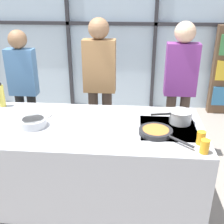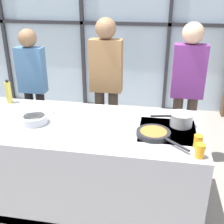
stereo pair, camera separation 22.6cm
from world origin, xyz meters
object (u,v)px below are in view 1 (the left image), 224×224
object	(u,v)px
spectator_far_left	(23,84)
spectator_center_right	(180,82)
juice_glass_near	(205,146)
white_plate	(39,115)
saucepan	(180,116)
oil_bottle	(2,96)
spectator_center_left	(100,79)
frying_pan	(156,132)
mixing_bowl	(33,122)
juice_glass_far	(201,138)

from	to	relation	value
spectator_far_left	spectator_center_right	distance (m)	1.99
spectator_center_right	juice_glass_near	bearing A→B (deg)	90.44
white_plate	juice_glass_near	size ratio (longest dim) A/B	2.25
spectator_far_left	saucepan	distance (m)	2.07
white_plate	oil_bottle	size ratio (longest dim) A/B	0.96
spectator_center_left	saucepan	xyz separation A→B (m)	(0.89, -0.85, -0.09)
oil_bottle	frying_pan	bearing A→B (deg)	-17.28
oil_bottle	spectator_far_left	bearing A→B (deg)	88.96
mixing_bowl	juice_glass_near	size ratio (longest dim) A/B	2.20
mixing_bowl	spectator_center_left	bearing A→B (deg)	64.31
spectator_center_right	oil_bottle	xyz separation A→B (m)	(-2.00, -0.59, -0.01)
juice_glass_near	juice_glass_far	size ratio (longest dim) A/B	1.00
spectator_far_left	spectator_center_left	size ratio (longest dim) A/B	0.92
frying_pan	white_plate	xyz separation A→B (m)	(-1.18, 0.31, -0.02)
spectator_center_left	spectator_center_right	bearing A→B (deg)	-180.00
spectator_far_left	saucepan	bearing A→B (deg)	155.66
mixing_bowl	spectator_center_right	bearing A→B (deg)	34.89
white_plate	saucepan	bearing A→B (deg)	-2.30
spectator_center_left	juice_glass_near	size ratio (longest dim) A/B	15.60
white_plate	juice_glass_far	xyz separation A→B (m)	(1.54, -0.45, 0.05)
spectator_far_left	saucepan	xyz separation A→B (m)	(1.89, -0.85, -0.00)
spectator_far_left	spectator_center_right	world-z (taller)	spectator_center_right
juice_glass_near	saucepan	bearing A→B (deg)	102.35
spectator_far_left	oil_bottle	world-z (taller)	spectator_far_left
spectator_center_left	mixing_bowl	bearing A→B (deg)	64.31
spectator_far_left	mixing_bowl	size ratio (longest dim) A/B	6.49
spectator_center_left	mixing_bowl	size ratio (longest dim) A/B	7.08
spectator_center_right	mixing_bowl	xyz separation A→B (m)	(-1.50, -1.05, -0.10)
frying_pan	white_plate	bearing A→B (deg)	165.22
white_plate	oil_bottle	bearing A→B (deg)	156.87
spectator_far_left	oil_bottle	xyz separation A→B (m)	(-0.01, -0.59, 0.05)
frying_pan	oil_bottle	size ratio (longest dim) A/B	1.67
juice_glass_near	juice_glass_far	distance (m)	0.14
spectator_far_left	oil_bottle	bearing A→B (deg)	88.96
spectator_center_left	white_plate	xyz separation A→B (m)	(-0.53, -0.80, -0.15)
saucepan	spectator_center_right	bearing A→B (deg)	82.86
juice_glass_near	juice_glass_far	xyz separation A→B (m)	(0.00, 0.14, 0.00)
white_plate	juice_glass_near	distance (m)	1.65
spectator_center_left	juice_glass_far	bearing A→B (deg)	128.84
spectator_center_right	white_plate	size ratio (longest dim) A/B	6.81
frying_pan	juice_glass_near	xyz separation A→B (m)	(0.36, -0.28, 0.03)
spectator_center_left	juice_glass_far	size ratio (longest dim) A/B	15.60
oil_bottle	spectator_center_left	bearing A→B (deg)	30.46
spectator_far_left	juice_glass_far	size ratio (longest dim) A/B	14.31
spectator_far_left	saucepan	world-z (taller)	spectator_far_left
spectator_center_right	juice_glass_near	world-z (taller)	spectator_center_right
mixing_bowl	oil_bottle	distance (m)	0.68
saucepan	mixing_bowl	world-z (taller)	saucepan
spectator_center_left	juice_glass_far	distance (m)	1.61
saucepan	oil_bottle	xyz separation A→B (m)	(-1.90, 0.26, 0.06)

